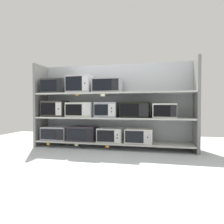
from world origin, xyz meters
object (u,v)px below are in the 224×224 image
at_px(microwave_7, 135,110).
at_px(microwave_9, 55,86).
at_px(microwave_10, 80,85).
at_px(microwave_3, 139,136).
at_px(microwave_6, 107,110).
at_px(microwave_1, 83,133).
at_px(microwave_2, 110,135).
at_px(microwave_5, 81,110).
at_px(microwave_0, 56,133).
at_px(microwave_4, 55,109).
at_px(microwave_11, 108,86).
at_px(microwave_8, 164,111).

relative_size(microwave_7, microwave_9, 1.06).
height_order(microwave_9, microwave_10, microwave_10).
height_order(microwave_3, microwave_6, microwave_6).
relative_size(microwave_1, microwave_2, 1.14).
bearing_deg(microwave_2, microwave_5, 179.97).
height_order(microwave_0, microwave_9, microwave_9).
height_order(microwave_4, microwave_9, microwave_9).
bearing_deg(microwave_11, microwave_10, 180.00).
distance_m(microwave_2, microwave_10, 1.17).
height_order(microwave_8, microwave_10, microwave_10).
bearing_deg(microwave_1, microwave_2, -0.03).
bearing_deg(microwave_1, microwave_4, 179.99).
relative_size(microwave_4, microwave_9, 0.94).
height_order(microwave_0, microwave_1, microwave_1).
relative_size(microwave_0, microwave_7, 0.98).
relative_size(microwave_8, microwave_10, 0.87).
xyz_separation_m(microwave_0, microwave_4, (-0.03, 0.00, 0.50)).
distance_m(microwave_2, microwave_3, 0.55).
height_order(microwave_4, microwave_10, microwave_10).
distance_m(microwave_4, microwave_5, 0.57).
bearing_deg(microwave_6, microwave_0, -179.99).
bearing_deg(microwave_4, microwave_9, -0.28).
bearing_deg(microwave_0, microwave_8, -0.00).
distance_m(microwave_2, microwave_11, 0.96).
bearing_deg(microwave_5, microwave_9, -180.00).
bearing_deg(microwave_0, microwave_6, 0.01).
relative_size(microwave_3, microwave_5, 0.95).
distance_m(microwave_8, microwave_9, 2.24).
height_order(microwave_0, microwave_5, microwave_5).
bearing_deg(microwave_0, microwave_4, 179.70).
bearing_deg(microwave_7, microwave_0, -180.00).
distance_m(microwave_0, microwave_10, 1.13).
relative_size(microwave_4, microwave_7, 0.89).
xyz_separation_m(microwave_5, microwave_7, (1.09, 0.00, 0.00)).
distance_m(microwave_3, microwave_10, 1.53).
relative_size(microwave_2, microwave_4, 1.00).
relative_size(microwave_4, microwave_11, 0.90).
distance_m(microwave_10, microwave_11, 0.56).
distance_m(microwave_6, microwave_7, 0.54).
bearing_deg(microwave_6, microwave_9, -179.99).
distance_m(microwave_3, microwave_8, 0.66).
xyz_separation_m(microwave_3, microwave_7, (-0.08, 0.00, 0.49)).
xyz_separation_m(microwave_1, microwave_7, (1.04, 0.00, 0.48)).
bearing_deg(microwave_0, microwave_1, 0.00).
bearing_deg(microwave_7, microwave_9, -180.00).
bearing_deg(microwave_1, microwave_7, 0.00).
bearing_deg(microwave_3, microwave_10, -180.00).
bearing_deg(microwave_11, microwave_5, 179.97).
height_order(microwave_5, microwave_9, microwave_9).
bearing_deg(microwave_5, microwave_10, -177.81).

